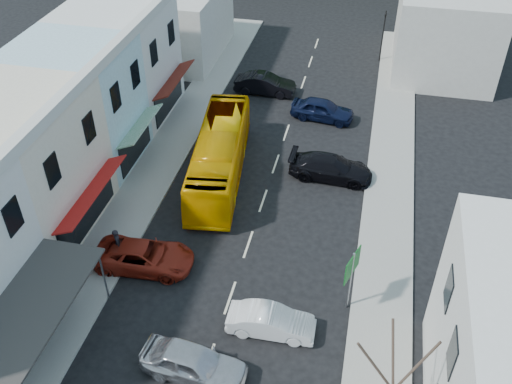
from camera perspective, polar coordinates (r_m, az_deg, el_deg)
name	(u,v)px	position (r m, az deg, el deg)	size (l,w,h in m)	color
ground	(230,298)	(29.32, -2.61, -10.50)	(120.00, 120.00, 0.00)	black
sidewalk_left	(159,166)	(38.30, -9.70, 2.62)	(3.00, 52.00, 0.15)	gray
sidewalk_right	(389,196)	(36.08, 13.13, -0.44)	(3.00, 52.00, 0.15)	gray
shopfront_row	(38,148)	(34.71, -21.01, 4.13)	(8.25, 30.00, 8.00)	silver
distant_block_left	(175,22)	(52.41, -8.14, 16.51)	(8.00, 10.00, 6.00)	#B7B2A8
distant_block_right	(446,25)	(52.29, 18.49, 15.52)	(8.00, 12.00, 7.00)	#B7B2A8
bus	(220,156)	(36.17, -3.67, 3.63)	(2.50, 11.60, 3.10)	#EBA301
car_silver	(194,365)	(26.12, -6.25, -16.79)	(1.80, 4.40, 1.40)	#BBBABF
car_white	(271,322)	(27.41, 1.53, -12.83)	(1.80, 4.40, 1.40)	silver
car_red	(144,257)	(30.88, -11.10, -6.36)	(1.90, 4.60, 1.40)	maroon
car_black_near	(331,168)	(36.74, 7.48, 2.35)	(1.84, 4.50, 1.40)	black
car_navy_mid	(322,111)	(42.88, 6.66, 8.08)	(1.80, 4.40, 1.40)	black
car_black_far	(265,85)	(46.12, 0.91, 10.63)	(1.80, 4.40, 1.40)	black
pedestrian_left	(118,243)	(31.50, -13.64, -5.00)	(0.60, 0.40, 1.70)	black
direction_sign	(350,281)	(27.89, 9.39, -8.81)	(0.71, 1.62, 3.67)	#0B5418
traffic_signal	(383,36)	(52.07, 12.55, 14.96)	(0.52, 0.93, 4.49)	black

